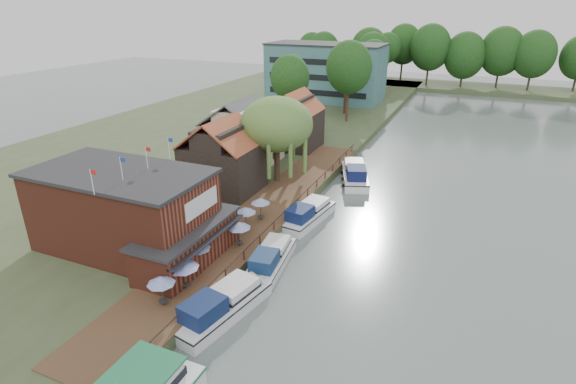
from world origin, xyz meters
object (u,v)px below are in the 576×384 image
at_px(cottage_c, 295,120).
at_px(willow, 277,140).
at_px(umbrella_1, 184,275).
at_px(cottage_a, 223,155).
at_px(hotel_block, 326,72).
at_px(umbrella_4, 246,219).
at_px(cruiser_3, 355,172).
at_px(umbrella_3, 239,234).
at_px(cruiser_2, 308,212).
at_px(cruiser_1, 271,256).
at_px(pub, 142,214).
at_px(umbrella_0, 162,291).
at_px(cruiser_0, 222,302).
at_px(umbrella_5, 261,209).
at_px(cottage_b, 242,131).
at_px(umbrella_2, 198,256).

height_order(cottage_c, willow, willow).
bearing_deg(umbrella_1, cottage_a, 112.23).
bearing_deg(hotel_block, umbrella_1, -78.95).
xyz_separation_m(umbrella_4, cruiser_3, (5.32, 19.52, -1.02)).
relative_size(umbrella_3, cruiser_2, 0.25).
bearing_deg(cruiser_3, umbrella_4, -124.93).
relative_size(willow, cruiser_1, 1.17).
height_order(pub, umbrella_4, pub).
distance_m(umbrella_0, umbrella_1, 2.35).
relative_size(umbrella_3, umbrella_4, 1.00).
xyz_separation_m(hotel_block, cruiser_0, (18.11, -74.95, -5.96)).
bearing_deg(umbrella_5, cruiser_3, 73.62).
bearing_deg(cottage_c, cottage_a, -93.01).
bearing_deg(willow, cottage_a, -131.99).
height_order(hotel_block, umbrella_3, hotel_block).
bearing_deg(cottage_c, cottage_b, -113.96).
height_order(pub, willow, willow).
xyz_separation_m(cruiser_0, cruiser_3, (1.45, 30.42, 0.07)).
relative_size(umbrella_1, cruiser_2, 0.26).
distance_m(cruiser_0, cruiser_2, 17.04).
xyz_separation_m(umbrella_2, cruiser_0, (4.20, -3.31, -1.09)).
bearing_deg(umbrella_3, umbrella_5, 96.53).
bearing_deg(willow, umbrella_2, -83.34).
relative_size(cottage_b, cruiser_0, 0.97).
bearing_deg(cruiser_3, cruiser_0, -112.40).
bearing_deg(umbrella_5, cottage_b, 124.21).
relative_size(cottage_a, cruiser_2, 0.92).
xyz_separation_m(cottage_c, willow, (3.50, -14.00, 0.96)).
height_order(hotel_block, cruiser_0, hotel_block).
bearing_deg(umbrella_1, cruiser_2, 77.32).
height_order(willow, umbrella_0, willow).
bearing_deg(cruiser_1, cruiser_3, 80.17).
bearing_deg(cottage_a, umbrella_1, -67.77).
xyz_separation_m(umbrella_3, umbrella_5, (-0.63, 5.52, 0.00)).
distance_m(cruiser_2, cruiser_3, 13.44).
distance_m(cottage_c, willow, 14.46).
xyz_separation_m(willow, umbrella_0, (2.87, -25.78, -3.93)).
xyz_separation_m(cottage_b, umbrella_4, (10.24, -18.05, -2.96)).
distance_m(pub, cruiser_0, 11.39).
bearing_deg(umbrella_2, cruiser_0, -38.26).
xyz_separation_m(pub, cruiser_3, (11.56, 26.47, -3.38)).
height_order(hotel_block, cruiser_3, hotel_block).
bearing_deg(pub, umbrella_0, -42.22).
bearing_deg(umbrella_1, cottage_c, 99.90).
height_order(cottage_a, umbrella_4, cottage_a).
xyz_separation_m(cottage_b, umbrella_2, (9.91, -25.64, -2.96)).
distance_m(pub, umbrella_5, 11.76).
relative_size(hotel_block, umbrella_2, 10.69).
bearing_deg(cottage_c, willow, -75.96).
bearing_deg(umbrella_3, umbrella_4, 107.70).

